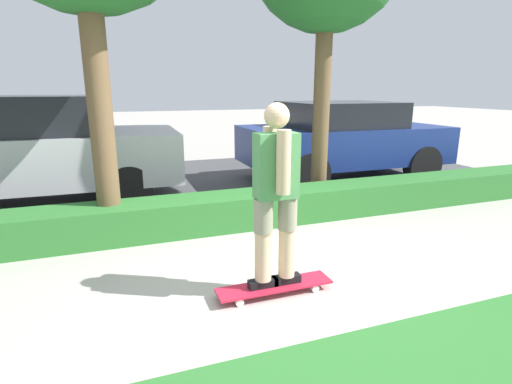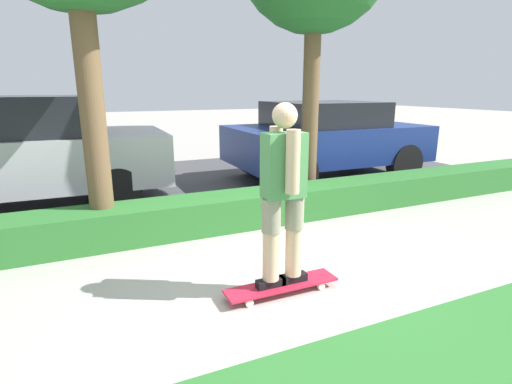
{
  "view_description": "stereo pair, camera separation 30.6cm",
  "coord_description": "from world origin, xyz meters",
  "views": [
    {
      "loc": [
        -1.49,
        -3.22,
        1.77
      ],
      "look_at": [
        -0.09,
        0.6,
        0.71
      ],
      "focal_mm": 28.0,
      "sensor_mm": 36.0,
      "label": 1
    },
    {
      "loc": [
        -1.77,
        -3.1,
        1.77
      ],
      "look_at": [
        -0.09,
        0.6,
        0.71
      ],
      "focal_mm": 28.0,
      "sensor_mm": 36.0,
      "label": 2
    }
  ],
  "objects": [
    {
      "name": "hedge_row",
      "position": [
        0.0,
        1.6,
        0.21
      ],
      "size": [
        12.63,
        0.6,
        0.43
      ],
      "color": "#2D702D",
      "rests_on": "ground_plane"
    },
    {
      "name": "street_asphalt",
      "position": [
        0.0,
        4.2,
        0.0
      ],
      "size": [
        12.63,
        5.0,
        0.01
      ],
      "color": "#474749",
      "rests_on": "ground_plane"
    },
    {
      "name": "parked_car_front",
      "position": [
        -2.69,
        3.74,
        0.86
      ],
      "size": [
        4.48,
        2.1,
        1.66
      ],
      "rotation": [
        0.0,
        0.0,
        -0.03
      ],
      "color": "#B7B7BC",
      "rests_on": "ground_plane"
    },
    {
      "name": "skateboard",
      "position": [
        -0.23,
        -0.26,
        0.07
      ],
      "size": [
        1.04,
        0.24,
        0.09
      ],
      "color": "red",
      "rests_on": "ground_plane"
    },
    {
      "name": "skater_person",
      "position": [
        -0.23,
        -0.26,
        0.93
      ],
      "size": [
        0.48,
        0.4,
        1.58
      ],
      "color": "black",
      "rests_on": "skateboard"
    },
    {
      "name": "ground_plane",
      "position": [
        0.0,
        0.0,
        0.0
      ],
      "size": [
        60.0,
        60.0,
        0.0
      ],
      "primitive_type": "plane",
      "color": "#ADA89E"
    },
    {
      "name": "parked_car_middle",
      "position": [
        2.79,
        3.57,
        0.81
      ],
      "size": [
        3.89,
        2.04,
        1.52
      ],
      "rotation": [
        0.0,
        0.0,
        -0.01
      ],
      "color": "navy",
      "rests_on": "ground_plane"
    }
  ]
}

